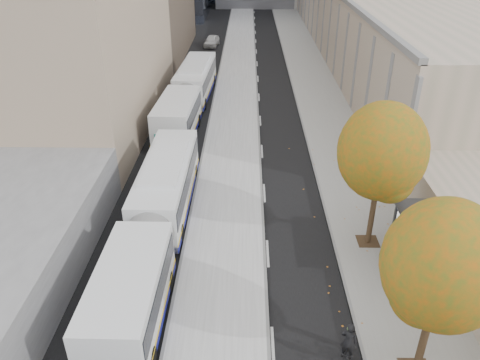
{
  "coord_description": "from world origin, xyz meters",
  "views": [
    {
      "loc": [
        -2.72,
        -6.87,
        14.67
      ],
      "look_at": [
        -3.1,
        15.12,
        2.5
      ],
      "focal_mm": 35.0,
      "sensor_mm": 36.0,
      "label": 1
    }
  ],
  "objects_px": {
    "bus_shelter": "(429,231)",
    "bus_far": "(189,93)",
    "cyclist": "(347,350)",
    "distant_car": "(212,41)",
    "bus_near": "(154,222)"
  },
  "relations": [
    {
      "from": "bus_far",
      "to": "cyclist",
      "type": "bearing_deg",
      "value": -69.01
    },
    {
      "from": "bus_shelter",
      "to": "cyclist",
      "type": "height_order",
      "value": "bus_shelter"
    },
    {
      "from": "bus_shelter",
      "to": "bus_near",
      "type": "distance_m",
      "value": 13.1
    },
    {
      "from": "cyclist",
      "to": "distant_car",
      "type": "distance_m",
      "value": 52.29
    },
    {
      "from": "bus_shelter",
      "to": "bus_far",
      "type": "xyz_separation_m",
      "value": [
        -13.5,
        21.09,
        -0.52
      ]
    },
    {
      "from": "distant_car",
      "to": "cyclist",
      "type": "bearing_deg",
      "value": -73.89
    },
    {
      "from": "bus_shelter",
      "to": "bus_far",
      "type": "bearing_deg",
      "value": 122.62
    },
    {
      "from": "cyclist",
      "to": "distant_car",
      "type": "xyz_separation_m",
      "value": [
        -8.65,
        51.57,
        -0.08
      ]
    },
    {
      "from": "bus_near",
      "to": "distant_car",
      "type": "bearing_deg",
      "value": 90.82
    },
    {
      "from": "bus_shelter",
      "to": "bus_far",
      "type": "relative_size",
      "value": 0.24
    },
    {
      "from": "distant_car",
      "to": "bus_near",
      "type": "bearing_deg",
      "value": -83.04
    },
    {
      "from": "bus_far",
      "to": "distant_car",
      "type": "distance_m",
      "value": 24.8
    },
    {
      "from": "bus_far",
      "to": "distant_car",
      "type": "relative_size",
      "value": 4.46
    },
    {
      "from": "bus_shelter",
      "to": "distant_car",
      "type": "distance_m",
      "value": 47.78
    },
    {
      "from": "bus_shelter",
      "to": "bus_near",
      "type": "bearing_deg",
      "value": 173.63
    }
  ]
}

